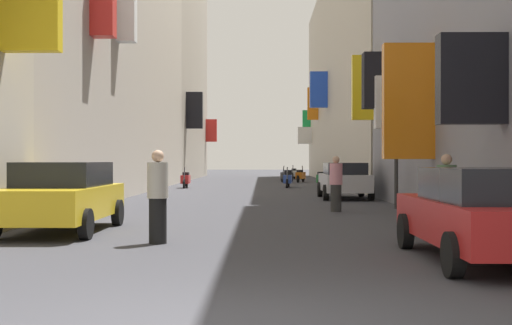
% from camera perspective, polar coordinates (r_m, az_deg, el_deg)
% --- Properties ---
extents(ground_plane, '(140.00, 140.00, 0.00)m').
position_cam_1_polar(ground_plane, '(35.84, -0.16, -2.21)').
color(ground_plane, '#38383D').
extents(building_left_mid_a, '(6.73, 29.13, 14.21)m').
position_cam_1_polar(building_left_mid_a, '(32.10, -14.95, 10.23)').
color(building_left_mid_a, '#B2A899').
rests_on(building_left_mid_a, ground).
extents(building_left_mid_b, '(7.17, 20.78, 20.95)m').
position_cam_1_polar(building_left_mid_b, '(56.77, -8.11, 9.28)').
color(building_left_mid_b, '#9E9384').
rests_on(building_left_mid_b, ground).
extents(building_right_mid_b, '(7.30, 37.68, 14.91)m').
position_cam_1_polar(building_right_mid_b, '(47.95, 9.69, 7.32)').
color(building_right_mid_b, '#BCB29E').
rests_on(building_right_mid_b, ground).
extents(parked_car_silver, '(1.88, 3.93, 1.41)m').
position_cam_1_polar(parked_car_silver, '(26.54, 7.52, -1.45)').
color(parked_car_silver, '#B7B7BC').
rests_on(parked_car_silver, ground).
extents(parked_car_yellow, '(1.96, 4.23, 1.47)m').
position_cam_1_polar(parked_car_yellow, '(14.78, -16.16, -2.68)').
color(parked_car_yellow, gold).
rests_on(parked_car_yellow, ground).
extents(parked_car_red, '(2.01, 4.35, 1.40)m').
position_cam_1_polar(parked_car_red, '(10.58, 19.15, -3.99)').
color(parked_car_red, '#B21E1E').
rests_on(parked_car_red, ground).
extents(scooter_orange, '(0.77, 1.89, 1.13)m').
position_cam_1_polar(scooter_orange, '(45.94, 3.80, -1.11)').
color(scooter_orange, orange).
rests_on(scooter_orange, ground).
extents(scooter_red, '(0.44, 1.79, 1.13)m').
position_cam_1_polar(scooter_red, '(36.66, -6.01, -1.44)').
color(scooter_red, red).
rests_on(scooter_red, ground).
extents(scooter_black, '(0.82, 1.88, 1.13)m').
position_cam_1_polar(scooter_black, '(44.93, 2.63, -1.13)').
color(scooter_black, black).
rests_on(scooter_black, ground).
extents(scooter_green, '(0.74, 1.73, 1.13)m').
position_cam_1_polar(scooter_green, '(38.27, 5.63, -1.37)').
color(scooter_green, '#287F3D').
rests_on(scooter_green, ground).
extents(scooter_white, '(0.61, 1.90, 1.13)m').
position_cam_1_polar(scooter_white, '(52.49, 3.22, -0.94)').
color(scooter_white, silver).
rests_on(scooter_white, ground).
extents(scooter_blue, '(0.55, 1.85, 1.13)m').
position_cam_1_polar(scooter_blue, '(37.05, 2.72, -1.42)').
color(scooter_blue, '#2D4CAD').
rests_on(scooter_blue, ground).
extents(pedestrian_crossing, '(0.49, 0.49, 1.64)m').
position_cam_1_polar(pedestrian_crossing, '(13.65, 15.88, -2.75)').
color(pedestrian_crossing, black).
rests_on(pedestrian_crossing, ground).
extents(pedestrian_near_left, '(0.53, 0.53, 1.70)m').
position_cam_1_polar(pedestrian_near_left, '(12.30, -8.34, -2.91)').
color(pedestrian_near_left, black).
rests_on(pedestrian_near_left, ground).
extents(pedestrian_near_right, '(0.46, 0.46, 1.64)m').
position_cam_1_polar(pedestrian_near_right, '(19.85, 6.81, -1.82)').
color(pedestrian_near_right, '#2B2B2B').
rests_on(pedestrian_near_right, ground).
extents(traffic_light_near_corner, '(0.26, 0.34, 3.97)m').
position_cam_1_polar(traffic_light_near_corner, '(21.27, 11.83, 3.45)').
color(traffic_light_near_corner, '#2D2D2D').
rests_on(traffic_light_near_corner, ground).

